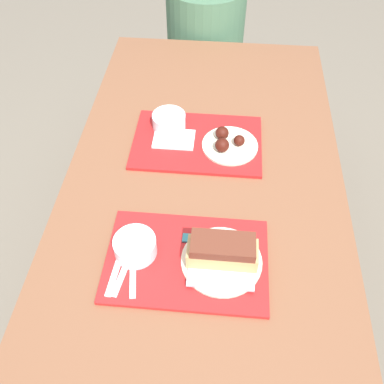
{
  "coord_description": "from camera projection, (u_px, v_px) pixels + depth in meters",
  "views": [
    {
      "loc": [
        0.05,
        -0.84,
        1.75
      ],
      "look_at": [
        -0.03,
        -0.01,
        0.77
      ],
      "focal_mm": 40.0,
      "sensor_mm": 36.0,
      "label": 1
    }
  ],
  "objects": [
    {
      "name": "ground_plane",
      "position": [
        199.0,
        306.0,
        1.87
      ],
      "size": [
        12.0,
        12.0,
        0.0
      ],
      "primitive_type": "plane",
      "color": "#706656"
    },
    {
      "name": "picnic_table",
      "position": [
        201.0,
        215.0,
        1.38
      ],
      "size": [
        0.89,
        1.85,
        0.73
      ],
      "color": "brown",
      "rests_on": "ground_plane"
    },
    {
      "name": "picnic_bench_far",
      "position": [
        216.0,
        83.0,
        2.35
      ],
      "size": [
        0.85,
        0.28,
        0.42
      ],
      "color": "brown",
      "rests_on": "ground_plane"
    },
    {
      "name": "tray_near",
      "position": [
        187.0,
        260.0,
        1.17
      ],
      "size": [
        0.44,
        0.3,
        0.01
      ],
      "color": "red",
      "rests_on": "picnic_table"
    },
    {
      "name": "tray_far",
      "position": [
        197.0,
        142.0,
        1.48
      ],
      "size": [
        0.44,
        0.3,
        0.01
      ],
      "color": "red",
      "rests_on": "picnic_table"
    },
    {
      "name": "bowl_coleslaw_near",
      "position": [
        135.0,
        246.0,
        1.15
      ],
      "size": [
        0.12,
        0.12,
        0.05
      ],
      "color": "silver",
      "rests_on": "tray_near"
    },
    {
      "name": "brisket_sandwich_plate",
      "position": [
        222.0,
        254.0,
        1.13
      ],
      "size": [
        0.22,
        0.22,
        0.09
      ],
      "color": "beige",
      "rests_on": "tray_near"
    },
    {
      "name": "plastic_fork_near",
      "position": [
        125.0,
        269.0,
        1.14
      ],
      "size": [
        0.04,
        0.17,
        0.0
      ],
      "color": "white",
      "rests_on": "tray_near"
    },
    {
      "name": "plastic_knife_near",
      "position": [
        133.0,
        269.0,
        1.14
      ],
      "size": [
        0.04,
        0.17,
        0.0
      ],
      "color": "white",
      "rests_on": "tray_near"
    },
    {
      "name": "plastic_spoon_near",
      "position": [
        117.0,
        268.0,
        1.14
      ],
      "size": [
        0.03,
        0.17,
        0.0
      ],
      "color": "white",
      "rests_on": "tray_near"
    },
    {
      "name": "condiment_packet",
      "position": [
        189.0,
        238.0,
        1.2
      ],
      "size": [
        0.04,
        0.03,
        0.01
      ],
      "color": "teal",
      "rests_on": "tray_near"
    },
    {
      "name": "bowl_coleslaw_far",
      "position": [
        169.0,
        120.0,
        1.5
      ],
      "size": [
        0.12,
        0.12,
        0.05
      ],
      "color": "silver",
      "rests_on": "tray_far"
    },
    {
      "name": "wings_plate_far",
      "position": [
        228.0,
        143.0,
        1.44
      ],
      "size": [
        0.19,
        0.19,
        0.06
      ],
      "color": "beige",
      "rests_on": "tray_far"
    },
    {
      "name": "napkin_far",
      "position": [
        174.0,
        139.0,
        1.47
      ],
      "size": [
        0.14,
        0.1,
        0.01
      ],
      "color": "white",
      "rests_on": "tray_far"
    },
    {
      "name": "person_seated_across",
      "position": [
        206.0,
        25.0,
        2.1
      ],
      "size": [
        0.38,
        0.38,
        0.67
      ],
      "color": "#477051",
      "rests_on": "picnic_bench_far"
    }
  ]
}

